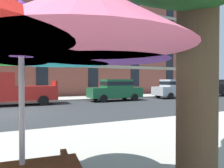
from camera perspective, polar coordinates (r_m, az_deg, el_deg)
ground_plane at (r=11.52m, az=-27.67°, el=-7.50°), size 120.00×120.00×0.00m
sidewalk_far at (r=18.26m, az=-26.54°, el=-4.20°), size 56.00×3.60×0.12m
apartment_building at (r=27.12m, az=-26.08°, el=14.37°), size 41.30×12.08×16.00m
pickup_red at (r=15.09m, az=-26.07°, el=-1.58°), size 5.10×2.12×2.20m
sedan_green at (r=16.73m, az=0.95°, el=-1.50°), size 4.40×1.98×1.78m
sedan_silver at (r=20.31m, az=17.38°, el=-1.11°), size 4.40×1.98×1.78m
patio_umbrella at (r=2.43m, az=-24.28°, el=13.42°), size 3.58×3.32×2.54m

